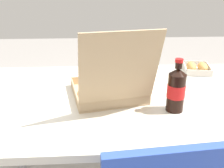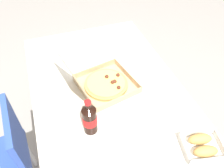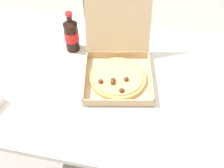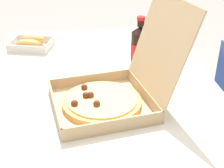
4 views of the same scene
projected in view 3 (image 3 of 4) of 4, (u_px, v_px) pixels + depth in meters
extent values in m
plane|color=gray|center=(107.00, 152.00, 1.91)|extent=(10.00, 10.00, 0.00)
cube|color=silver|center=(105.00, 80.00, 1.38)|extent=(1.47, 0.90, 0.03)
cylinder|color=#B7B7BC|center=(25.00, 62.00, 1.99)|extent=(0.05, 0.05, 0.70)
cylinder|color=#B7B7BC|center=(222.00, 92.00, 1.80)|extent=(0.05, 0.05, 0.70)
cube|color=#2D4CAD|center=(116.00, 31.00, 2.09)|extent=(0.43, 0.43, 0.04)
cube|color=#2D4CAD|center=(113.00, 22.00, 1.81)|extent=(0.36, 0.06, 0.38)
cylinder|color=#B2B2B7|center=(138.00, 41.00, 2.35)|extent=(0.03, 0.03, 0.43)
cylinder|color=#B2B2B7|center=(98.00, 37.00, 2.37)|extent=(0.03, 0.03, 0.43)
cylinder|color=#B2B2B7|center=(136.00, 70.00, 2.12)|extent=(0.03, 0.03, 0.43)
cylinder|color=#B2B2B7|center=(91.00, 66.00, 2.15)|extent=(0.03, 0.03, 0.43)
cube|color=tan|center=(118.00, 80.00, 1.35)|extent=(0.37, 0.37, 0.01)
cube|color=tan|center=(118.00, 103.00, 1.23)|extent=(0.31, 0.07, 0.04)
cube|color=tan|center=(85.00, 77.00, 1.33)|extent=(0.07, 0.31, 0.04)
cube|color=tan|center=(151.00, 77.00, 1.33)|extent=(0.07, 0.31, 0.04)
cube|color=tan|center=(118.00, 55.00, 1.44)|extent=(0.31, 0.07, 0.04)
cube|color=tan|center=(118.00, 21.00, 1.34)|extent=(0.33, 0.16, 0.30)
cylinder|color=tan|center=(118.00, 78.00, 1.34)|extent=(0.27, 0.27, 0.02)
cylinder|color=#EAC666|center=(118.00, 77.00, 1.33)|extent=(0.24, 0.24, 0.01)
sphere|color=#562819|center=(126.00, 79.00, 1.31)|extent=(0.02, 0.02, 0.02)
sphere|color=#562819|center=(122.00, 90.00, 1.27)|extent=(0.02, 0.02, 0.02)
sphere|color=#562819|center=(113.00, 80.00, 1.31)|extent=(0.02, 0.02, 0.02)
sphere|color=#562819|center=(113.00, 83.00, 1.30)|extent=(0.02, 0.02, 0.02)
sphere|color=#562819|center=(101.00, 81.00, 1.30)|extent=(0.02, 0.02, 0.02)
cylinder|color=black|center=(72.00, 37.00, 1.45)|extent=(0.07, 0.07, 0.16)
cone|color=black|center=(70.00, 22.00, 1.38)|extent=(0.07, 0.07, 0.02)
cylinder|color=black|center=(69.00, 17.00, 1.36)|extent=(0.03, 0.03, 0.02)
cylinder|color=red|center=(69.00, 14.00, 1.34)|extent=(0.03, 0.03, 0.01)
cylinder|color=red|center=(72.00, 36.00, 1.44)|extent=(0.07, 0.07, 0.06)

